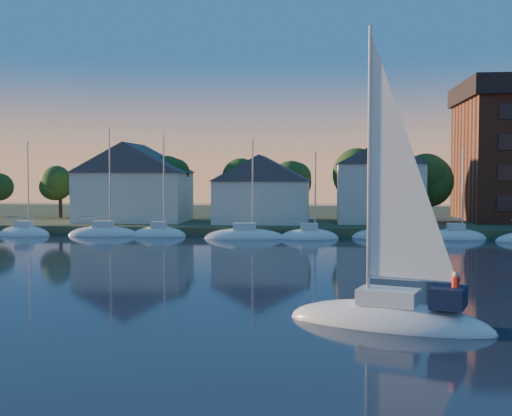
# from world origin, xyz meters

# --- Properties ---
(ground) EXTENTS (260.00, 260.00, 0.00)m
(ground) POSITION_xyz_m (0.00, 0.00, 0.00)
(ground) COLOR black
(ground) RESTS_ON ground
(shoreline_land) EXTENTS (160.00, 50.00, 2.00)m
(shoreline_land) POSITION_xyz_m (0.00, 75.00, 0.00)
(shoreline_land) COLOR #374327
(shoreline_land) RESTS_ON ground
(wooden_dock) EXTENTS (120.00, 3.00, 1.00)m
(wooden_dock) POSITION_xyz_m (0.00, 52.00, 0.00)
(wooden_dock) COLOR brown
(wooden_dock) RESTS_ON ground
(clubhouse_west) EXTENTS (13.65, 9.45, 9.64)m
(clubhouse_west) POSITION_xyz_m (-22.00, 58.00, 5.93)
(clubhouse_west) COLOR beige
(clubhouse_west) RESTS_ON shoreline_land
(clubhouse_centre) EXTENTS (11.55, 8.40, 8.08)m
(clubhouse_centre) POSITION_xyz_m (-6.00, 57.00, 5.13)
(clubhouse_centre) COLOR beige
(clubhouse_centre) RESTS_ON shoreline_land
(clubhouse_east) EXTENTS (10.50, 8.40, 9.80)m
(clubhouse_east) POSITION_xyz_m (8.00, 59.00, 6.00)
(clubhouse_east) COLOR beige
(clubhouse_east) RESTS_ON shoreline_land
(tree_line) EXTENTS (93.40, 5.40, 8.90)m
(tree_line) POSITION_xyz_m (2.00, 63.00, 7.18)
(tree_line) COLOR #332517
(tree_line) RESTS_ON shoreline_land
(moored_fleet) EXTENTS (95.50, 2.40, 12.05)m
(moored_fleet) POSITION_xyz_m (4.00, 49.00, 0.10)
(moored_fleet) COLOR white
(moored_fleet) RESTS_ON ground
(hero_sailboat) EXTENTS (9.86, 6.02, 14.57)m
(hero_sailboat) POSITION_xyz_m (4.46, 9.85, 0.60)
(hero_sailboat) COLOR white
(hero_sailboat) RESTS_ON ground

